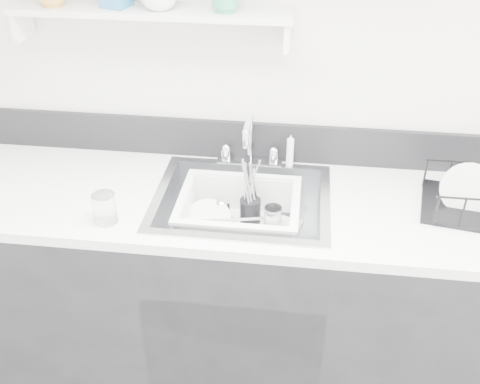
# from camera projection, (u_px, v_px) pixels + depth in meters

# --- Properties ---
(room_shell) EXTENTS (3.50, 3.00, 2.60)m
(room_shell) POSITION_uv_depth(u_px,v_px,m) (185.00, 86.00, 0.96)
(room_shell) COLOR silver
(room_shell) RESTS_ON ground
(counter_run) EXTENTS (3.20, 0.62, 0.92)m
(counter_run) POSITION_uv_depth(u_px,v_px,m) (242.00, 292.00, 2.30)
(counter_run) COLOR black
(counter_run) RESTS_ON ground
(backsplash) EXTENTS (3.20, 0.02, 0.16)m
(backsplash) POSITION_uv_depth(u_px,v_px,m) (251.00, 141.00, 2.25)
(backsplash) COLOR black
(backsplash) RESTS_ON counter_run
(sink) EXTENTS (0.64, 0.52, 0.20)m
(sink) POSITION_uv_depth(u_px,v_px,m) (242.00, 218.00, 2.10)
(sink) COLOR silver
(sink) RESTS_ON counter_run
(faucet) EXTENTS (0.26, 0.18, 0.23)m
(faucet) POSITION_uv_depth(u_px,v_px,m) (249.00, 152.00, 2.22)
(faucet) COLOR silver
(faucet) RESTS_ON counter_run
(side_sprayer) EXTENTS (0.03, 0.03, 0.14)m
(side_sprayer) POSITION_uv_depth(u_px,v_px,m) (290.00, 151.00, 2.20)
(side_sprayer) COLOR white
(side_sprayer) RESTS_ON counter_run
(wall_shelf) EXTENTS (1.00, 0.16, 0.12)m
(wall_shelf) POSITION_uv_depth(u_px,v_px,m) (150.00, 14.00, 1.95)
(wall_shelf) COLOR silver
(wall_shelf) RESTS_ON room_shell
(wash_tub) EXTENTS (0.52, 0.46, 0.17)m
(wash_tub) POSITION_uv_depth(u_px,v_px,m) (239.00, 217.00, 2.09)
(wash_tub) COLOR white
(wash_tub) RESTS_ON sink
(plate_stack) EXTENTS (0.23, 0.22, 0.09)m
(plate_stack) POSITION_uv_depth(u_px,v_px,m) (209.00, 225.00, 2.13)
(plate_stack) COLOR white
(plate_stack) RESTS_ON wash_tub
(utensil_cup) EXTENTS (0.08, 0.08, 0.27)m
(utensil_cup) POSITION_uv_depth(u_px,v_px,m) (250.00, 209.00, 2.16)
(utensil_cup) COLOR black
(utensil_cup) RESTS_ON wash_tub
(ladle) EXTENTS (0.22, 0.29, 0.08)m
(ladle) POSITION_uv_depth(u_px,v_px,m) (228.00, 220.00, 2.13)
(ladle) COLOR silver
(ladle) RESTS_ON wash_tub
(tumbler_in_tub) EXTENTS (0.07, 0.07, 0.09)m
(tumbler_in_tub) POSITION_uv_depth(u_px,v_px,m) (273.00, 218.00, 2.13)
(tumbler_in_tub) COLOR white
(tumbler_in_tub) RESTS_ON wash_tub
(tumbler_counter) EXTENTS (0.10, 0.10, 0.11)m
(tumbler_counter) POSITION_uv_depth(u_px,v_px,m) (105.00, 208.00, 1.90)
(tumbler_counter) COLOR white
(tumbler_counter) RESTS_ON counter_run
(bowl_small) EXTENTS (0.12, 0.12, 0.03)m
(bowl_small) POSITION_uv_depth(u_px,v_px,m) (257.00, 245.00, 2.04)
(bowl_small) COLOR white
(bowl_small) RESTS_ON wash_tub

